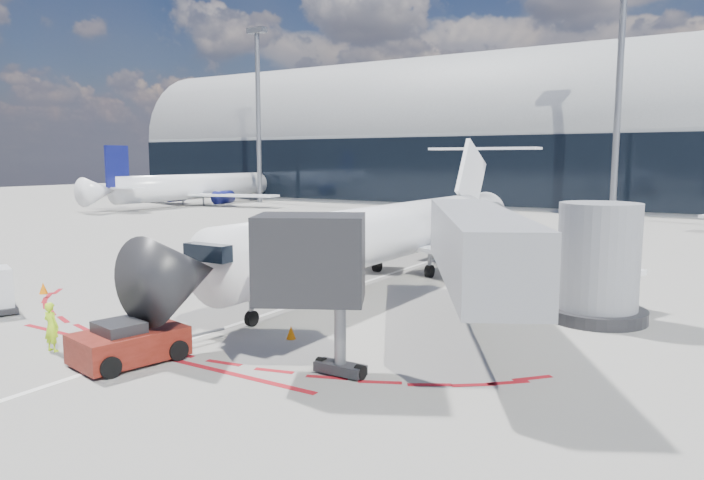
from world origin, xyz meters
The scene contains 13 objects.
ground centered at (0.00, 0.00, 0.00)m, with size 260.00×260.00×0.00m, color slate.
apron_centerline centered at (0.00, 2.00, 0.01)m, with size 0.25×40.00×0.01m, color silver.
apron_stop_bar centered at (0.00, -11.50, 0.01)m, with size 14.00×0.25×0.01m, color maroon.
terminal_building centered at (0.00, 64.97, 8.52)m, with size 150.00×24.15×24.00m.
jet_bridge centered at (9.79, -3.01, 3.01)m, with size 10.03×15.20×4.90m.
light_mast_west centered at (-45.00, 48.00, 12.50)m, with size 0.70×0.70×25.00m, color slate.
light_mast_centre centered at (5.00, 48.00, 12.50)m, with size 0.70×0.70×25.00m, color slate.
regional_jet centered at (0.72, 4.61, 2.65)m, with size 25.69×31.68×7.93m.
pushback_tug centered at (0.23, -12.38, 0.61)m, with size 2.84×5.46×1.39m.
ramp_worker centered at (-2.95, -13.01, 0.86)m, with size 0.63×0.41×1.72m, color #BDFF1A.
safety_cone_left centered at (-11.91, -7.70, 0.28)m, with size 0.40×0.40×0.56m, color orange.
safety_cone_right centered at (3.12, -7.53, 0.25)m, with size 0.35×0.35×0.49m, color orange.
bg_airliner_0 centered at (-49.39, 39.49, 5.12)m, with size 31.65×33.51×10.24m, color white, non-canonical shape.
Camera 1 is at (16.74, -25.31, 6.55)m, focal length 32.00 mm.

